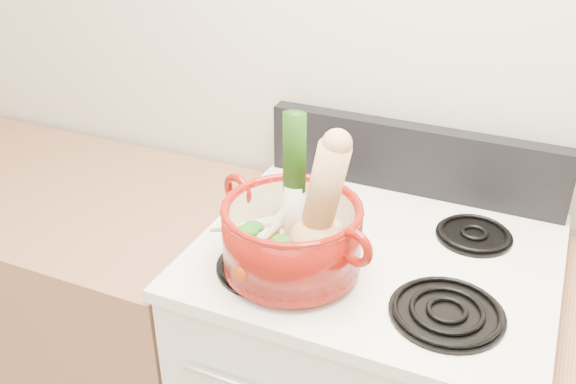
% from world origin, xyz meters
% --- Properties ---
extents(wall_back, '(3.50, 0.02, 2.60)m').
position_xyz_m(wall_back, '(0.00, 1.75, 1.30)').
color(wall_back, beige).
rests_on(wall_back, floor).
extents(cooktop, '(0.78, 0.67, 0.03)m').
position_xyz_m(cooktop, '(0.00, 1.40, 0.93)').
color(cooktop, white).
rests_on(cooktop, stove_body).
extents(control_backsplash, '(0.76, 0.05, 0.18)m').
position_xyz_m(control_backsplash, '(0.00, 1.70, 1.04)').
color(control_backsplash, black).
rests_on(control_backsplash, cooktop).
extents(counter_left, '(1.36, 0.65, 0.90)m').
position_xyz_m(counter_left, '(-1.07, 1.40, 0.45)').
color(counter_left, '#966447').
rests_on(counter_left, floor).
extents(burner_front_left, '(0.22, 0.22, 0.02)m').
position_xyz_m(burner_front_left, '(-0.19, 1.24, 0.96)').
color(burner_front_left, black).
rests_on(burner_front_left, cooktop).
extents(burner_front_right, '(0.22, 0.22, 0.02)m').
position_xyz_m(burner_front_right, '(0.19, 1.24, 0.96)').
color(burner_front_right, black).
rests_on(burner_front_right, cooktop).
extents(burner_back_left, '(0.17, 0.17, 0.02)m').
position_xyz_m(burner_back_left, '(-0.19, 1.54, 0.96)').
color(burner_back_left, black).
rests_on(burner_back_left, cooktop).
extents(burner_back_right, '(0.17, 0.17, 0.02)m').
position_xyz_m(burner_back_right, '(0.19, 1.54, 0.96)').
color(burner_back_right, black).
rests_on(burner_back_right, cooktop).
extents(dutch_oven, '(0.36, 0.36, 0.14)m').
position_xyz_m(dutch_oven, '(-0.14, 1.25, 1.04)').
color(dutch_oven, maroon).
rests_on(dutch_oven, burner_front_left).
extents(pot_handle_left, '(0.08, 0.04, 0.08)m').
position_xyz_m(pot_handle_left, '(-0.29, 1.30, 1.09)').
color(pot_handle_left, maroon).
rests_on(pot_handle_left, dutch_oven).
extents(pot_handle_right, '(0.08, 0.04, 0.08)m').
position_xyz_m(pot_handle_right, '(0.01, 1.19, 1.09)').
color(pot_handle_right, maroon).
rests_on(pot_handle_right, dutch_oven).
extents(squash, '(0.19, 0.16, 0.29)m').
position_xyz_m(squash, '(-0.09, 1.24, 1.13)').
color(squash, tan).
rests_on(squash, dutch_oven).
extents(leek, '(0.05, 0.05, 0.31)m').
position_xyz_m(leek, '(-0.15, 1.29, 1.15)').
color(leek, silver).
rests_on(leek, dutch_oven).
extents(ginger, '(0.10, 0.08, 0.05)m').
position_xyz_m(ginger, '(-0.11, 1.33, 1.02)').
color(ginger, tan).
rests_on(ginger, dutch_oven).
extents(parsnip_0, '(0.08, 0.25, 0.07)m').
position_xyz_m(parsnip_0, '(-0.17, 1.26, 1.02)').
color(parsnip_0, beige).
rests_on(parsnip_0, dutch_oven).
extents(parsnip_1, '(0.07, 0.20, 0.06)m').
position_xyz_m(parsnip_1, '(-0.20, 1.25, 1.02)').
color(parsnip_1, beige).
rests_on(parsnip_1, dutch_oven).
extents(parsnip_2, '(0.06, 0.19, 0.06)m').
position_xyz_m(parsnip_2, '(-0.20, 1.29, 1.03)').
color(parsnip_2, beige).
rests_on(parsnip_2, dutch_oven).
extents(parsnip_3, '(0.17, 0.10, 0.05)m').
position_xyz_m(parsnip_3, '(-0.25, 1.26, 1.03)').
color(parsnip_3, beige).
rests_on(parsnip_3, dutch_oven).
extents(parsnip_4, '(0.07, 0.21, 0.06)m').
position_xyz_m(parsnip_4, '(-0.18, 1.30, 1.05)').
color(parsnip_4, beige).
rests_on(parsnip_4, dutch_oven).
extents(carrot_0, '(0.05, 0.16, 0.05)m').
position_xyz_m(carrot_0, '(-0.17, 1.23, 1.02)').
color(carrot_0, '#B84209').
rests_on(carrot_0, dutch_oven).
extents(carrot_1, '(0.05, 0.16, 0.05)m').
position_xyz_m(carrot_1, '(-0.18, 1.19, 1.02)').
color(carrot_1, '#BA3809').
rests_on(carrot_1, dutch_oven).
extents(carrot_2, '(0.05, 0.17, 0.05)m').
position_xyz_m(carrot_2, '(-0.11, 1.20, 1.03)').
color(carrot_2, orange).
rests_on(carrot_2, dutch_oven).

